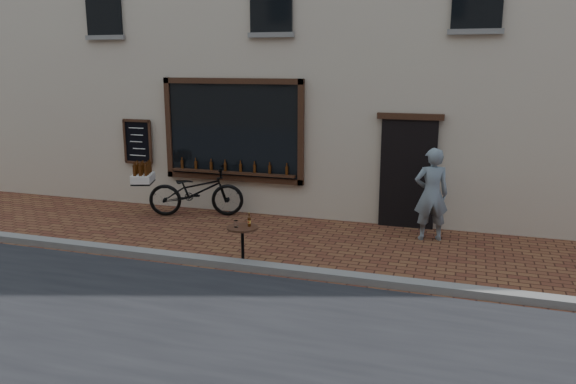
% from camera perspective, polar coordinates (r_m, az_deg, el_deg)
% --- Properties ---
extents(ground, '(90.00, 90.00, 0.00)m').
position_cam_1_polar(ground, '(9.01, -2.96, -8.44)').
color(ground, '#56291C').
rests_on(ground, ground).
extents(kerb, '(90.00, 0.25, 0.12)m').
position_cam_1_polar(kerb, '(9.16, -2.51, -7.66)').
color(kerb, slate).
rests_on(kerb, ground).
extents(cargo_bicycle, '(2.47, 1.40, 1.16)m').
position_cam_1_polar(cargo_bicycle, '(12.44, -9.50, 0.12)').
color(cargo_bicycle, black).
rests_on(cargo_bicycle, ground).
extents(bistro_table, '(0.52, 0.52, 0.89)m').
position_cam_1_polar(bistro_table, '(9.30, -4.63, -4.66)').
color(bistro_table, black).
rests_on(bistro_table, ground).
extents(pedestrian, '(0.74, 0.59, 1.76)m').
position_cam_1_polar(pedestrian, '(10.86, 14.36, -0.23)').
color(pedestrian, slate).
rests_on(pedestrian, ground).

